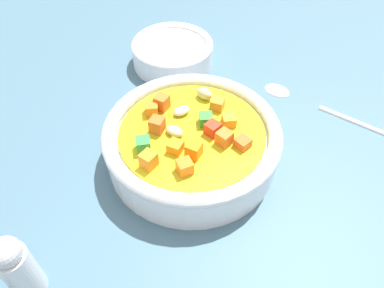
{
  "coord_description": "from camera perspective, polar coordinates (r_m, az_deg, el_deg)",
  "views": [
    {
      "loc": [
        -18.53,
        -21.03,
        32.85
      ],
      "look_at": [
        0.0,
        0.0,
        2.27
      ],
      "focal_mm": 35.13,
      "sensor_mm": 36.0,
      "label": 1
    }
  ],
  "objects": [
    {
      "name": "side_bowl_small",
      "position": [
        0.56,
        -2.97,
        13.71
      ],
      "size": [
        11.64,
        11.64,
        3.6
      ],
      "color": "white",
      "rests_on": "ground_plane"
    },
    {
      "name": "soup_bowl_main",
      "position": [
        0.41,
        -0.02,
        0.41
      ],
      "size": [
        19.28,
        19.28,
        5.85
      ],
      "color": "white",
      "rests_on": "ground_plane"
    },
    {
      "name": "ground_plane",
      "position": [
        0.44,
        0.0,
        -2.88
      ],
      "size": [
        140.0,
        140.0,
        2.0
      ],
      "primitive_type": "cube",
      "color": "#42667A"
    },
    {
      "name": "spoon",
      "position": [
        0.52,
        17.76,
        6.03
      ],
      "size": [
        6.16,
        19.11,
        0.85
      ],
      "rotation": [
        0.0,
        0.0,
        8.09
      ],
      "color": "silver",
      "rests_on": "ground_plane"
    },
    {
      "name": "pepper_shaker",
      "position": [
        0.35,
        -24.99,
        -16.63
      ],
      "size": [
        2.77,
        2.77,
        7.71
      ],
      "color": "silver",
      "rests_on": "ground_plane"
    }
  ]
}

